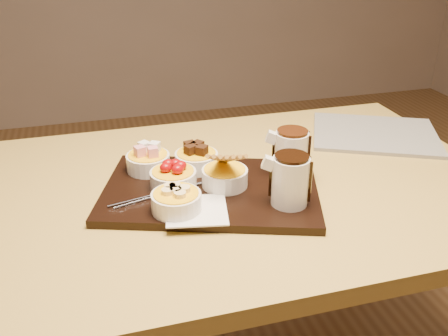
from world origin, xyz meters
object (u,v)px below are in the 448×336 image
object	(u,v)px
dining_table	(239,219)
newspaper	(375,134)
pitcher_milk_chocolate	(291,154)
pitcher_dark_chocolate	(290,181)
serving_board	(211,191)
bowl_strawberries	(173,179)

from	to	relation	value
dining_table	newspaper	distance (m)	0.48
pitcher_milk_chocolate	newspaper	bearing A→B (deg)	48.18
pitcher_dark_chocolate	newspaper	size ratio (longest dim) A/B	0.31
pitcher_dark_chocolate	pitcher_milk_chocolate	xyz separation A→B (m)	(0.05, 0.12, 0.00)
dining_table	serving_board	xyz separation A→B (m)	(-0.08, -0.04, 0.11)
dining_table	pitcher_milk_chocolate	size ratio (longest dim) A/B	11.75
dining_table	pitcher_dark_chocolate	size ratio (longest dim) A/B	11.75
serving_board	bowl_strawberries	bearing A→B (deg)	-176.42
bowl_strawberries	newspaper	xyz separation A→B (m)	(0.60, 0.17, -0.03)
dining_table	pitcher_milk_chocolate	bearing A→B (deg)	-13.95
serving_board	bowl_strawberries	distance (m)	0.08
bowl_strawberries	newspaper	size ratio (longest dim) A/B	0.30
pitcher_dark_chocolate	dining_table	bearing A→B (deg)	131.16
pitcher_dark_chocolate	newspaper	world-z (taller)	pitcher_dark_chocolate
dining_table	newspaper	size ratio (longest dim) A/B	3.61
bowl_strawberries	pitcher_dark_chocolate	size ratio (longest dim) A/B	0.98
serving_board	newspaper	distance (m)	0.56
pitcher_milk_chocolate	dining_table	bearing A→B (deg)	-174.92
dining_table	pitcher_dark_chocolate	world-z (taller)	pitcher_dark_chocolate
dining_table	bowl_strawberries	world-z (taller)	bowl_strawberries
dining_table	newspaper	bearing A→B (deg)	19.53
serving_board	pitcher_milk_chocolate	world-z (taller)	pitcher_milk_chocolate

